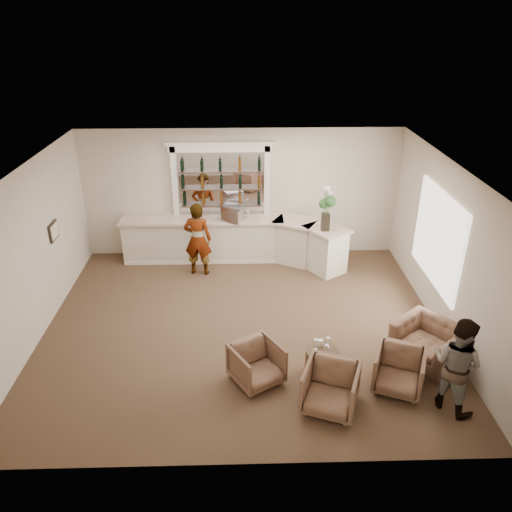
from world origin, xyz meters
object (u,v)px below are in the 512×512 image
(bar_counter, at_px, (235,240))
(espresso_machine, at_px, (232,213))
(flower_vase, at_px, (326,205))
(armchair_far, at_px, (428,343))
(sommelier, at_px, (198,239))
(armchair_left, at_px, (257,364))
(armchair_center, at_px, (330,388))
(armchair_right, at_px, (399,371))
(cocktail_table, at_px, (322,362))
(guest, at_px, (457,364))

(bar_counter, height_order, espresso_machine, espresso_machine)
(flower_vase, bearing_deg, espresso_machine, 163.91)
(bar_counter, relative_size, armchair_far, 5.04)
(sommelier, distance_m, armchair_left, 4.28)
(armchair_center, height_order, armchair_right, armchair_center)
(cocktail_table, height_order, espresso_machine, espresso_machine)
(guest, bearing_deg, sommelier, 4.98)
(cocktail_table, xyz_separation_m, guest, (1.97, -0.86, 0.59))
(armchair_right, relative_size, armchair_far, 0.72)
(bar_counter, relative_size, guest, 3.41)
(sommelier, bearing_deg, espresso_machine, -137.31)
(sommelier, height_order, guest, sommelier)
(armchair_center, relative_size, armchair_right, 1.06)
(armchair_center, relative_size, armchair_far, 0.76)
(guest, xyz_separation_m, armchair_far, (0.03, 1.19, -0.47))
(espresso_machine, height_order, flower_vase, flower_vase)
(cocktail_table, relative_size, armchair_center, 0.69)
(sommelier, bearing_deg, guest, 140.76)
(bar_counter, relative_size, flower_vase, 5.19)
(armchair_left, relative_size, armchair_right, 0.98)
(armchair_far, relative_size, espresso_machine, 2.45)
(guest, xyz_separation_m, flower_vase, (-1.39, 4.68, 0.92))
(armchair_left, bearing_deg, armchair_center, -61.26)
(bar_counter, bearing_deg, sommelier, -143.29)
(armchair_center, bearing_deg, armchair_left, 170.52)
(bar_counter, height_order, flower_vase, flower_vase)
(cocktail_table, distance_m, armchair_right, 1.32)
(guest, bearing_deg, bar_counter, -4.85)
(guest, bearing_deg, armchair_far, -39.35)
(armchair_far, bearing_deg, flower_vase, 162.29)
(guest, relative_size, flower_vase, 1.52)
(armchair_left, xyz_separation_m, armchair_center, (1.16, -0.68, 0.03))
(armchair_right, relative_size, espresso_machine, 1.76)
(guest, height_order, armchair_right, guest)
(cocktail_table, bearing_deg, armchair_right, -18.90)
(armchair_left, height_order, armchair_center, armchair_center)
(armchair_right, distance_m, espresso_machine, 5.74)
(cocktail_table, bearing_deg, armchair_far, 9.35)
(cocktail_table, height_order, armchair_center, armchair_center)
(sommelier, height_order, armchair_far, sommelier)
(bar_counter, bearing_deg, cocktail_table, -70.98)
(armchair_center, bearing_deg, bar_counter, 126.91)
(cocktail_table, height_order, flower_vase, flower_vase)
(guest, relative_size, armchair_far, 1.48)
(cocktail_table, xyz_separation_m, armchair_far, (2.00, 0.33, 0.12))
(sommelier, distance_m, armchair_center, 5.35)
(sommelier, distance_m, armchair_far, 5.72)
(flower_vase, bearing_deg, armchair_left, -113.57)
(armchair_left, distance_m, armchair_center, 1.35)
(armchair_center, xyz_separation_m, espresso_machine, (-1.63, 5.30, 0.95))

